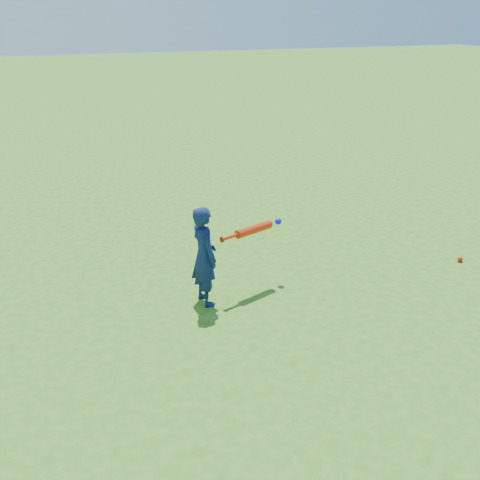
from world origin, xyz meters
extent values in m
plane|color=#2E6618|center=(0.00, 0.00, 0.00)|extent=(80.00, 80.00, 0.00)
imported|color=#0F1B49|center=(0.00, 0.38, 0.56)|extent=(0.31, 0.43, 1.11)
sphere|color=red|center=(3.36, 0.13, 0.03)|extent=(0.07, 0.07, 0.07)
cylinder|color=red|center=(0.21, 0.39, 0.71)|extent=(0.04, 0.07, 0.07)
cylinder|color=red|center=(0.32, 0.43, 0.71)|extent=(0.22, 0.11, 0.04)
cylinder|color=red|center=(0.63, 0.53, 0.71)|extent=(0.48, 0.24, 0.10)
sphere|color=red|center=(0.86, 0.60, 0.71)|extent=(0.10, 0.10, 0.10)
sphere|color=#0C19DC|center=(1.00, 0.65, 0.71)|extent=(0.08, 0.08, 0.08)
camera|label=1|loc=(-1.58, -4.55, 2.95)|focal=40.00mm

